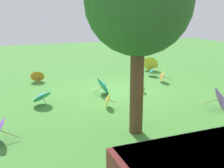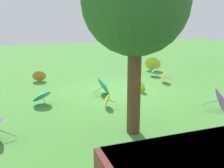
{
  "view_description": "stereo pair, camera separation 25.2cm",
  "coord_description": "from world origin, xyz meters",
  "px_view_note": "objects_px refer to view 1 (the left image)",
  "views": [
    {
      "loc": [
        4.37,
        10.52,
        3.31
      ],
      "look_at": [
        0.47,
        0.89,
        0.6
      ],
      "focal_mm": 43.82,
      "sensor_mm": 36.0,
      "label": 1
    },
    {
      "loc": [
        4.13,
        10.62,
        3.31
      ],
      "look_at": [
        0.47,
        0.89,
        0.6
      ],
      "focal_mm": 43.82,
      "sensor_mm": 36.0,
      "label": 2
    }
  ],
  "objects_px": {
    "parasol_yellow_3": "(150,63)",
    "parasol_orange_2": "(37,76)",
    "parasol_teal_1": "(104,85)",
    "shade_tree": "(139,3)",
    "parasol_yellow_0": "(107,100)",
    "parasol_yellow_2": "(141,85)",
    "parasol_teal_0": "(41,95)",
    "parasol_teal_3": "(151,70)",
    "parasol_purple_0": "(222,98)",
    "parasol_orange_0": "(162,76)"
  },
  "relations": [
    {
      "from": "parasol_teal_3",
      "to": "parasol_yellow_3",
      "type": "bearing_deg",
      "value": -117.62
    },
    {
      "from": "parasol_yellow_3",
      "to": "parasol_orange_2",
      "type": "bearing_deg",
      "value": 3.21
    },
    {
      "from": "parasol_purple_0",
      "to": "parasol_yellow_3",
      "type": "bearing_deg",
      "value": -99.0
    },
    {
      "from": "shade_tree",
      "to": "parasol_yellow_0",
      "type": "xyz_separation_m",
      "value": [
        0.03,
        -2.24,
        -3.27
      ]
    },
    {
      "from": "parasol_teal_0",
      "to": "parasol_teal_3",
      "type": "bearing_deg",
      "value": -156.49
    },
    {
      "from": "parasol_teal_0",
      "to": "parasol_orange_2",
      "type": "bearing_deg",
      "value": -95.16
    },
    {
      "from": "parasol_teal_0",
      "to": "parasol_orange_0",
      "type": "bearing_deg",
      "value": -167.46
    },
    {
      "from": "parasol_teal_0",
      "to": "parasol_yellow_3",
      "type": "relative_size",
      "value": 0.9
    },
    {
      "from": "parasol_teal_0",
      "to": "parasol_yellow_0",
      "type": "bearing_deg",
      "value": 151.96
    },
    {
      "from": "parasol_yellow_0",
      "to": "parasol_orange_0",
      "type": "relative_size",
      "value": 0.9
    },
    {
      "from": "shade_tree",
      "to": "parasol_yellow_0",
      "type": "distance_m",
      "value": 3.96
    },
    {
      "from": "shade_tree",
      "to": "parasol_orange_2",
      "type": "height_order",
      "value": "shade_tree"
    },
    {
      "from": "shade_tree",
      "to": "parasol_orange_0",
      "type": "xyz_separation_m",
      "value": [
        -3.79,
        -4.71,
        -3.24
      ]
    },
    {
      "from": "parasol_orange_2",
      "to": "parasol_teal_1",
      "type": "bearing_deg",
      "value": 125.8
    },
    {
      "from": "parasol_yellow_0",
      "to": "parasol_yellow_3",
      "type": "bearing_deg",
      "value": -132.5
    },
    {
      "from": "parasol_yellow_2",
      "to": "parasol_teal_3",
      "type": "bearing_deg",
      "value": -128.47
    },
    {
      "from": "shade_tree",
      "to": "parasol_orange_2",
      "type": "xyz_separation_m",
      "value": [
        1.84,
        -7.06,
        -3.24
      ]
    },
    {
      "from": "parasol_teal_1",
      "to": "parasol_purple_0",
      "type": "bearing_deg",
      "value": 133.73
    },
    {
      "from": "parasol_yellow_3",
      "to": "shade_tree",
      "type": "bearing_deg",
      "value": 57.55
    },
    {
      "from": "parasol_yellow_2",
      "to": "parasol_yellow_3",
      "type": "height_order",
      "value": "parasol_yellow_3"
    },
    {
      "from": "shade_tree",
      "to": "parasol_teal_3",
      "type": "xyz_separation_m",
      "value": [
        -4.02,
        -6.08,
        -3.24
      ]
    },
    {
      "from": "parasol_yellow_0",
      "to": "parasol_teal_0",
      "type": "height_order",
      "value": "parasol_teal_0"
    },
    {
      "from": "shade_tree",
      "to": "parasol_teal_1",
      "type": "xyz_separation_m",
      "value": [
        -0.48,
        -3.84,
        -3.17
      ]
    },
    {
      "from": "shade_tree",
      "to": "parasol_purple_0",
      "type": "xyz_separation_m",
      "value": [
        -3.63,
        -0.55,
        -3.15
      ]
    },
    {
      "from": "parasol_orange_0",
      "to": "parasol_yellow_0",
      "type": "bearing_deg",
      "value": 32.86
    },
    {
      "from": "parasol_teal_0",
      "to": "parasol_yellow_2",
      "type": "relative_size",
      "value": 1.52
    },
    {
      "from": "parasol_teal_0",
      "to": "parasol_yellow_2",
      "type": "xyz_separation_m",
      "value": [
        -4.27,
        -0.28,
        -0.1
      ]
    },
    {
      "from": "parasol_orange_2",
      "to": "parasol_yellow_0",
      "type": "bearing_deg",
      "value": 110.59
    },
    {
      "from": "parasol_teal_1",
      "to": "parasol_yellow_2",
      "type": "relative_size",
      "value": 1.28
    },
    {
      "from": "parasol_teal_0",
      "to": "parasol_teal_1",
      "type": "height_order",
      "value": "parasol_teal_1"
    },
    {
      "from": "shade_tree",
      "to": "parasol_yellow_3",
      "type": "xyz_separation_m",
      "value": [
        -4.72,
        -7.43,
        -3.11
      ]
    },
    {
      "from": "parasol_yellow_0",
      "to": "shade_tree",
      "type": "bearing_deg",
      "value": 90.75
    },
    {
      "from": "shade_tree",
      "to": "parasol_yellow_3",
      "type": "bearing_deg",
      "value": -122.45
    },
    {
      "from": "parasol_teal_0",
      "to": "parasol_teal_1",
      "type": "xyz_separation_m",
      "value": [
        -2.65,
        -0.46,
        0.0
      ]
    },
    {
      "from": "shade_tree",
      "to": "parasol_teal_0",
      "type": "distance_m",
      "value": 5.12
    },
    {
      "from": "parasol_orange_0",
      "to": "parasol_teal_3",
      "type": "xyz_separation_m",
      "value": [
        -0.22,
        -1.36,
        -0.0
      ]
    },
    {
      "from": "parasol_purple_0",
      "to": "parasol_orange_0",
      "type": "height_order",
      "value": "parasol_purple_0"
    },
    {
      "from": "parasol_yellow_0",
      "to": "parasol_teal_0",
      "type": "relative_size",
      "value": 0.63
    },
    {
      "from": "shade_tree",
      "to": "parasol_orange_0",
      "type": "height_order",
      "value": "shade_tree"
    },
    {
      "from": "parasol_yellow_0",
      "to": "parasol_purple_0",
      "type": "bearing_deg",
      "value": 155.17
    },
    {
      "from": "parasol_teal_0",
      "to": "parasol_teal_1",
      "type": "distance_m",
      "value": 2.69
    },
    {
      "from": "parasol_teal_1",
      "to": "parasol_teal_3",
      "type": "bearing_deg",
      "value": -147.73
    },
    {
      "from": "parasol_teal_0",
      "to": "parasol_orange_2",
      "type": "xyz_separation_m",
      "value": [
        -0.33,
        -3.68,
        -0.06
      ]
    },
    {
      "from": "parasol_orange_0",
      "to": "parasol_teal_0",
      "type": "bearing_deg",
      "value": 12.54
    },
    {
      "from": "parasol_yellow_0",
      "to": "parasol_teal_1",
      "type": "relative_size",
      "value": 0.76
    },
    {
      "from": "parasol_yellow_2",
      "to": "parasol_teal_0",
      "type": "bearing_deg",
      "value": 3.79
    },
    {
      "from": "parasol_teal_0",
      "to": "parasol_yellow_2",
      "type": "distance_m",
      "value": 4.28
    },
    {
      "from": "parasol_purple_0",
      "to": "parasol_teal_1",
      "type": "height_order",
      "value": "parasol_purple_0"
    },
    {
      "from": "parasol_teal_1",
      "to": "shade_tree",
      "type": "bearing_deg",
      "value": 82.87
    },
    {
      "from": "parasol_orange_0",
      "to": "parasol_yellow_2",
      "type": "xyz_separation_m",
      "value": [
        1.69,
        1.04,
        -0.03
      ]
    }
  ]
}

